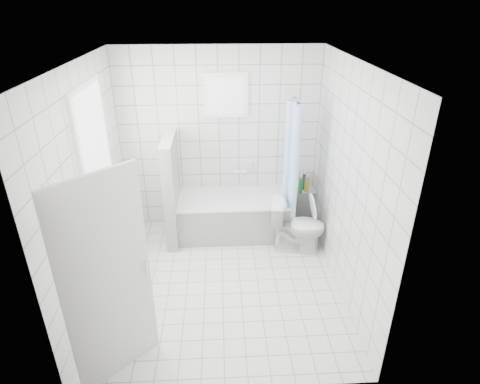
{
  "coord_description": "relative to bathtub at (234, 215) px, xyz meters",
  "views": [
    {
      "loc": [
        0.01,
        -3.93,
        3.18
      ],
      "look_at": [
        0.23,
        0.35,
        1.05
      ],
      "focal_mm": 30.0,
      "sensor_mm": 36.0,
      "label": 1
    }
  ],
  "objects": [
    {
      "name": "ground",
      "position": [
        -0.19,
        -1.12,
        -0.29
      ],
      "size": [
        3.0,
        3.0,
        0.0
      ],
      "primitive_type": "plane",
      "color": "white",
      "rests_on": "ground"
    },
    {
      "name": "ceiling",
      "position": [
        -0.19,
        -1.12,
        2.31
      ],
      "size": [
        3.0,
        3.0,
        0.0
      ],
      "primitive_type": "plane",
      "rotation": [
        3.14,
        0.0,
        0.0
      ],
      "color": "white",
      "rests_on": "ground"
    },
    {
      "name": "wall_back",
      "position": [
        -0.19,
        0.38,
        1.01
      ],
      "size": [
        2.8,
        0.02,
        2.6
      ],
      "primitive_type": "cube",
      "color": "white",
      "rests_on": "ground"
    },
    {
      "name": "wall_front",
      "position": [
        -0.19,
        -2.62,
        1.01
      ],
      "size": [
        2.8,
        0.02,
        2.6
      ],
      "primitive_type": "cube",
      "color": "white",
      "rests_on": "ground"
    },
    {
      "name": "wall_left",
      "position": [
        -1.59,
        -1.12,
        1.01
      ],
      "size": [
        0.02,
        3.0,
        2.6
      ],
      "primitive_type": "cube",
      "color": "white",
      "rests_on": "ground"
    },
    {
      "name": "wall_right",
      "position": [
        1.21,
        -1.12,
        1.01
      ],
      "size": [
        0.02,
        3.0,
        2.6
      ],
      "primitive_type": "cube",
      "color": "white",
      "rests_on": "ground"
    },
    {
      "name": "window_left",
      "position": [
        -1.55,
        -0.82,
        1.31
      ],
      "size": [
        0.01,
        0.9,
        1.4
      ],
      "primitive_type": "cube",
      "color": "white",
      "rests_on": "wall_left"
    },
    {
      "name": "window_back",
      "position": [
        -0.09,
        0.33,
        1.66
      ],
      "size": [
        0.5,
        0.01,
        0.5
      ],
      "primitive_type": "cube",
      "color": "white",
      "rests_on": "wall_back"
    },
    {
      "name": "window_sill",
      "position": [
        -1.5,
        -0.82,
        0.57
      ],
      "size": [
        0.18,
        1.02,
        0.08
      ],
      "primitive_type": "cube",
      "color": "white",
      "rests_on": "wall_left"
    },
    {
      "name": "door",
      "position": [
        -1.15,
        -2.33,
        0.71
      ],
      "size": [
        0.61,
        0.58,
        2.0
      ],
      "primitive_type": "cube",
      "rotation": [
        0.0,
        0.0,
        -0.81
      ],
      "color": "silver",
      "rests_on": "ground"
    },
    {
      "name": "bathtub",
      "position": [
        0.0,
        0.0,
        0.0
      ],
      "size": [
        1.6,
        0.77,
        0.58
      ],
      "color": "white",
      "rests_on": "ground"
    },
    {
      "name": "partition_wall",
      "position": [
        -0.86,
        -0.05,
        0.46
      ],
      "size": [
        0.15,
        0.85,
        1.5
      ],
      "primitive_type": "cube",
      "color": "white",
      "rests_on": "ground"
    },
    {
      "name": "tiled_ledge",
      "position": [
        1.03,
        0.25,
        -0.02
      ],
      "size": [
        0.4,
        0.24,
        0.55
      ],
      "primitive_type": "cube",
      "color": "white",
      "rests_on": "ground"
    },
    {
      "name": "toilet",
      "position": [
        0.84,
        -0.47,
        0.08
      ],
      "size": [
        0.78,
        0.54,
        0.73
      ],
      "primitive_type": "imported",
      "rotation": [
        0.0,
        0.0,
        1.38
      ],
      "color": "white",
      "rests_on": "ground"
    },
    {
      "name": "curtain_rod",
      "position": [
        0.74,
        -0.02,
        1.71
      ],
      "size": [
        0.02,
        0.8,
        0.02
      ],
      "primitive_type": "cylinder",
      "rotation": [
        1.57,
        0.0,
        0.0
      ],
      "color": "silver",
      "rests_on": "wall_back"
    },
    {
      "name": "shower_curtain",
      "position": [
        0.74,
        -0.16,
        0.81
      ],
      "size": [
        0.14,
        0.48,
        1.78
      ],
      "primitive_type": null,
      "color": "#51A4F0",
      "rests_on": "curtain_rod"
    },
    {
      "name": "tub_faucet",
      "position": [
        0.1,
        0.33,
        0.56
      ],
      "size": [
        0.18,
        0.06,
        0.06
      ],
      "primitive_type": "cube",
      "color": "silver",
      "rests_on": "wall_back"
    },
    {
      "name": "sill_bottles",
      "position": [
        -1.49,
        -0.78,
        0.73
      ],
      "size": [
        0.17,
        0.62,
        0.32
      ],
      "color": "#C964B4",
      "rests_on": "window_sill"
    },
    {
      "name": "ledge_bottles",
      "position": [
        1.03,
        0.23,
        0.38
      ],
      "size": [
        0.16,
        0.19,
        0.25
      ],
      "color": "red",
      "rests_on": "tiled_ledge"
    }
  ]
}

